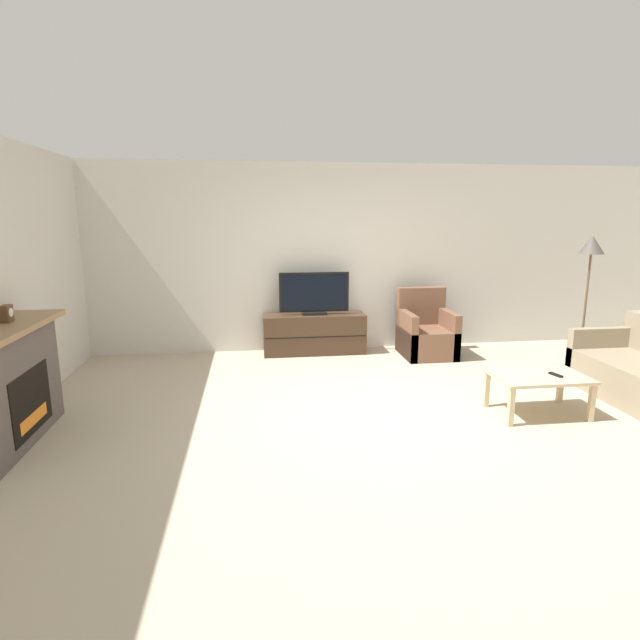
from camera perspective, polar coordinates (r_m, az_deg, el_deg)
The scene contains 10 objects.
ground_plane at distance 5.19m, azimuth 6.43°, elevation -10.40°, with size 24.00×24.00×0.00m, color tan.
wall_back at distance 7.36m, azimuth 1.83°, elevation 7.09°, with size 12.00×0.06×2.70m.
fireplace at distance 5.06m, azimuth -32.32°, elevation -6.35°, with size 0.51×1.48×1.06m.
mantel_clock at distance 5.05m, azimuth -32.19°, elevation 0.61°, with size 0.08×0.11×0.15m.
tv_stand at distance 7.21m, azimuth -0.66°, elevation -1.58°, with size 1.46×0.42×0.57m.
tv at distance 7.10m, azimuth -0.67°, elevation 2.89°, with size 1.00×0.18×0.61m.
armchair at distance 7.27m, azimuth 12.01°, elevation -1.62°, with size 0.70×0.76×0.94m.
coffee_table at distance 5.46m, azimuth 23.71°, elevation -6.31°, with size 0.91×0.58×0.41m.
remote at distance 5.48m, azimuth 25.34°, elevation -5.67°, with size 0.08×0.16×0.02m.
floor_lamp at distance 6.97m, azimuth 28.54°, elevation 6.34°, with size 0.30×0.30×1.72m.
Camera 1 is at (-1.20, -4.66, 1.96)m, focal length 28.00 mm.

